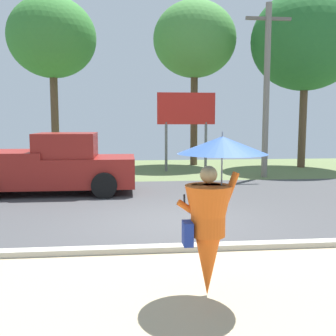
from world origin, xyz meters
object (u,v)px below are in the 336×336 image
at_px(pickup_truck, 52,165).
at_px(utility_pole, 267,87).
at_px(roadside_billboard, 186,114).
at_px(tree_right_mid, 52,38).
at_px(tree_left_far, 195,40).
at_px(tree_center_back, 306,41).
at_px(monk_pedestrian, 212,208).

relative_size(pickup_truck, utility_pole, 0.77).
bearing_deg(pickup_truck, roadside_billboard, 46.76).
bearing_deg(tree_right_mid, tree_left_far, 4.89).
bearing_deg(tree_center_back, pickup_truck, -151.32).
bearing_deg(tree_center_back, monk_pedestrian, -118.37).
relative_size(utility_pole, tree_center_back, 0.81).
height_order(pickup_truck, roadside_billboard, roadside_billboard).
height_order(utility_pole, tree_left_far, tree_left_far).
height_order(tree_left_far, tree_right_mid, tree_left_far).
height_order(pickup_truck, utility_pole, utility_pole).
bearing_deg(tree_left_far, pickup_truck, -127.58).
distance_m(utility_pole, tree_right_mid, 10.13).
height_order(monk_pedestrian, utility_pole, utility_pole).
distance_m(monk_pedestrian, utility_pole, 11.70).
xyz_separation_m(monk_pedestrian, utility_pole, (4.42, 10.56, 2.41)).
distance_m(pickup_truck, tree_right_mid, 8.69).
height_order(roadside_billboard, tree_right_mid, tree_right_mid).
height_order(tree_center_back, tree_right_mid, tree_center_back).
height_order(monk_pedestrian, tree_left_far, tree_left_far).
bearing_deg(monk_pedestrian, pickup_truck, 117.35).
relative_size(utility_pole, tree_right_mid, 0.85).
bearing_deg(roadside_billboard, tree_center_back, 8.64).
relative_size(monk_pedestrian, roadside_billboard, 0.61).
xyz_separation_m(monk_pedestrian, roadside_billboard, (1.55, 12.78, 1.39)).
xyz_separation_m(utility_pole, tree_right_mid, (-8.93, 4.07, 2.51)).
distance_m(pickup_truck, utility_pole, 8.77).
distance_m(pickup_truck, tree_left_far, 10.84).
height_order(roadside_billboard, tree_left_far, tree_left_far).
bearing_deg(tree_left_far, tree_right_mid, -175.11).
distance_m(roadside_billboard, tree_center_back, 6.84).
relative_size(utility_pole, tree_left_far, 0.83).
distance_m(roadside_billboard, tree_left_far, 4.49).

